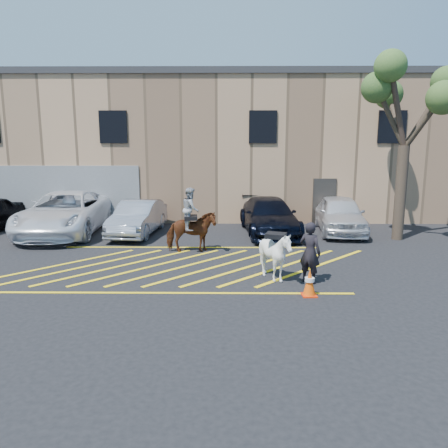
{
  "coord_description": "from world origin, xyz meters",
  "views": [
    {
      "loc": [
        1.4,
        -13.85,
        4.03
      ],
      "look_at": [
        1.25,
        0.2,
        1.3
      ],
      "focal_mm": 35.0,
      "sensor_mm": 36.0,
      "label": 1
    }
  ],
  "objects_px": {
    "car_silver_sedan": "(138,218)",
    "car_blue_suv": "(269,216)",
    "car_white_suv": "(340,214)",
    "handler": "(310,252)",
    "tree": "(408,96)",
    "traffic_cone": "(310,282)",
    "mounted_bay": "(191,226)",
    "saddled_white": "(275,255)",
    "car_white_pickup": "(66,213)"
  },
  "relations": [
    {
      "from": "car_white_pickup",
      "to": "handler",
      "type": "height_order",
      "value": "car_white_pickup"
    },
    {
      "from": "saddled_white",
      "to": "traffic_cone",
      "type": "relative_size",
      "value": 2.29
    },
    {
      "from": "car_silver_sedan",
      "to": "car_white_suv",
      "type": "relative_size",
      "value": 0.94
    },
    {
      "from": "handler",
      "to": "mounted_bay",
      "type": "xyz_separation_m",
      "value": [
        -3.66,
        3.37,
        0.07
      ]
    },
    {
      "from": "tree",
      "to": "mounted_bay",
      "type": "bearing_deg",
      "value": -165.19
    },
    {
      "from": "car_silver_sedan",
      "to": "tree",
      "type": "distance_m",
      "value": 11.93
    },
    {
      "from": "car_silver_sedan",
      "to": "handler",
      "type": "height_order",
      "value": "handler"
    },
    {
      "from": "car_silver_sedan",
      "to": "car_blue_suv",
      "type": "xyz_separation_m",
      "value": [
        5.65,
        0.21,
        0.03
      ]
    },
    {
      "from": "car_silver_sedan",
      "to": "traffic_cone",
      "type": "relative_size",
      "value": 6.01
    },
    {
      "from": "car_blue_suv",
      "to": "saddled_white",
      "type": "bearing_deg",
      "value": -98.7
    },
    {
      "from": "car_silver_sedan",
      "to": "car_blue_suv",
      "type": "height_order",
      "value": "car_blue_suv"
    },
    {
      "from": "car_white_pickup",
      "to": "tree",
      "type": "relative_size",
      "value": 0.89
    },
    {
      "from": "mounted_bay",
      "to": "tree",
      "type": "relative_size",
      "value": 0.32
    },
    {
      "from": "car_white_pickup",
      "to": "traffic_cone",
      "type": "xyz_separation_m",
      "value": [
        9.2,
        -7.7,
        -0.53
      ]
    },
    {
      "from": "handler",
      "to": "tree",
      "type": "distance_m",
      "value": 8.68
    },
    {
      "from": "car_silver_sedan",
      "to": "traffic_cone",
      "type": "distance_m",
      "value": 9.62
    },
    {
      "from": "car_white_suv",
      "to": "handler",
      "type": "distance_m",
      "value": 7.42
    },
    {
      "from": "car_silver_sedan",
      "to": "saddled_white",
      "type": "relative_size",
      "value": 2.62
    },
    {
      "from": "car_blue_suv",
      "to": "handler",
      "type": "bearing_deg",
      "value": -90.34
    },
    {
      "from": "car_white_suv",
      "to": "tree",
      "type": "distance_m",
      "value": 5.47
    },
    {
      "from": "car_white_suv",
      "to": "car_white_pickup",
      "type": "bearing_deg",
      "value": -172.7
    },
    {
      "from": "car_white_pickup",
      "to": "traffic_cone",
      "type": "distance_m",
      "value": 12.0
    },
    {
      "from": "car_silver_sedan",
      "to": "tree",
      "type": "bearing_deg",
      "value": 1.17
    },
    {
      "from": "handler",
      "to": "saddled_white",
      "type": "relative_size",
      "value": 1.06
    },
    {
      "from": "car_silver_sedan",
      "to": "handler",
      "type": "distance_m",
      "value": 8.92
    },
    {
      "from": "handler",
      "to": "mounted_bay",
      "type": "relative_size",
      "value": 0.75
    },
    {
      "from": "handler",
      "to": "traffic_cone",
      "type": "xyz_separation_m",
      "value": [
        -0.19,
        -1.09,
        -0.52
      ]
    },
    {
      "from": "car_silver_sedan",
      "to": "handler",
      "type": "bearing_deg",
      "value": -40.28
    },
    {
      "from": "car_white_suv",
      "to": "car_silver_sedan",
      "type": "bearing_deg",
      "value": -170.82
    },
    {
      "from": "saddled_white",
      "to": "tree",
      "type": "distance_m",
      "value": 9.18
    },
    {
      "from": "mounted_bay",
      "to": "traffic_cone",
      "type": "xyz_separation_m",
      "value": [
        3.47,
        -4.47,
        -0.59
      ]
    },
    {
      "from": "car_white_pickup",
      "to": "tree",
      "type": "bearing_deg",
      "value": -6.15
    },
    {
      "from": "car_white_pickup",
      "to": "car_blue_suv",
      "type": "height_order",
      "value": "car_white_pickup"
    },
    {
      "from": "handler",
      "to": "traffic_cone",
      "type": "bearing_deg",
      "value": 117.61
    },
    {
      "from": "mounted_bay",
      "to": "tree",
      "type": "height_order",
      "value": "tree"
    },
    {
      "from": "handler",
      "to": "tree",
      "type": "relative_size",
      "value": 0.24
    },
    {
      "from": "traffic_cone",
      "to": "tree",
      "type": "bearing_deg",
      "value": 54.18
    },
    {
      "from": "mounted_bay",
      "to": "car_silver_sedan",
      "type": "bearing_deg",
      "value": 129.95
    },
    {
      "from": "car_white_pickup",
      "to": "mounted_bay",
      "type": "height_order",
      "value": "mounted_bay"
    },
    {
      "from": "car_white_suv",
      "to": "saddled_white",
      "type": "height_order",
      "value": "car_white_suv"
    },
    {
      "from": "car_silver_sedan",
      "to": "car_blue_suv",
      "type": "distance_m",
      "value": 5.65
    },
    {
      "from": "car_white_pickup",
      "to": "mounted_bay",
      "type": "xyz_separation_m",
      "value": [
        5.72,
        -3.23,
        0.05
      ]
    },
    {
      "from": "car_silver_sedan",
      "to": "mounted_bay",
      "type": "relative_size",
      "value": 1.86
    },
    {
      "from": "car_white_pickup",
      "to": "car_blue_suv",
      "type": "bearing_deg",
      "value": -1.78
    },
    {
      "from": "car_white_suv",
      "to": "mounted_bay",
      "type": "xyz_separation_m",
      "value": [
        -6.26,
        -3.58,
        0.15
      ]
    },
    {
      "from": "car_blue_suv",
      "to": "traffic_cone",
      "type": "height_order",
      "value": "car_blue_suv"
    },
    {
      "from": "saddled_white",
      "to": "traffic_cone",
      "type": "xyz_separation_m",
      "value": [
        0.77,
        -1.28,
        -0.39
      ]
    },
    {
      "from": "saddled_white",
      "to": "mounted_bay",
      "type": "bearing_deg",
      "value": 130.3
    },
    {
      "from": "car_white_suv",
      "to": "mounted_bay",
      "type": "height_order",
      "value": "mounted_bay"
    },
    {
      "from": "car_white_pickup",
      "to": "car_white_suv",
      "type": "distance_m",
      "value": 11.99
    }
  ]
}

